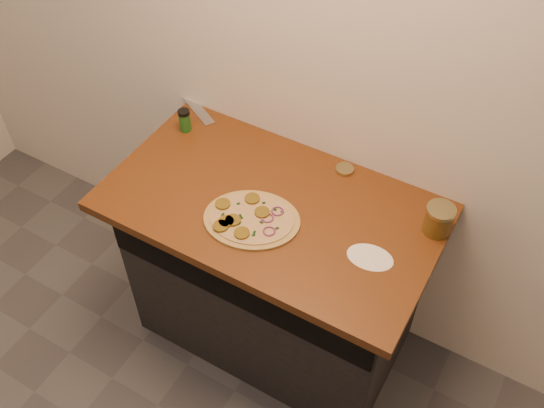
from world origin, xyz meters
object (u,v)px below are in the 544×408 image
Objects in this scene: salsa_jar at (439,219)px; spice_shaker at (185,120)px; pizza at (251,219)px; chefs_knife at (189,98)px.

salsa_jar is 1.13× the size of spice_shaker.
spice_shaker is at bearing 149.21° from pizza.
pizza is at bearing -153.94° from salsa_jar.
chefs_knife is 1.16m from salsa_jar.
pizza is at bearing -30.79° from spice_shaker.
spice_shaker is (-1.05, 0.01, -0.01)m from salsa_jar.
pizza is 0.56m from spice_shaker.
salsa_jar is at bearing -8.58° from chefs_knife.
pizza is 1.37× the size of chefs_knife.
spice_shaker reaches higher than chefs_knife.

